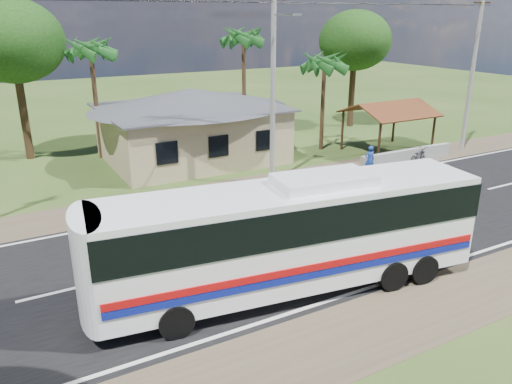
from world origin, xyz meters
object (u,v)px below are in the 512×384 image
coach_bus (293,228)px  motorcycle (418,156)px  person (370,160)px  waiting_shed (389,110)px

coach_bus → motorcycle: bearing=38.4°
coach_bus → motorcycle: (14.72, 8.75, -1.69)m
coach_bus → person: (10.78, 8.66, -1.39)m
waiting_shed → person: bearing=-142.5°
person → motorcycle: bearing=-166.3°
motorcycle → person: person is taller
motorcycle → waiting_shed: bearing=-25.4°
waiting_shed → motorcycle: 3.96m
waiting_shed → motorcycle: bearing=-97.4°
waiting_shed → motorcycle: (-0.42, -3.25, -2.22)m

